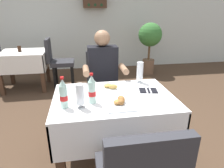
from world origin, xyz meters
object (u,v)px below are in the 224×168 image
object	(u,v)px
plate_near_camera	(120,103)
beer_glass_middle	(80,96)
cola_bottle_primary	(63,94)
background_chair_right	(58,60)
cola_bottle_secondary	(92,90)
potted_plant_corner	(150,40)
napkin_cutlery_set	(148,90)
plate_far_diner	(111,88)
background_table_tumbler	(19,49)
beer_glass_left	(140,72)
background_dining_table	(24,62)
main_dining_table	(114,113)
seated_diner_far	(103,76)
chair_far_diner_seat	(104,85)

from	to	relation	value
plate_near_camera	beer_glass_middle	bearing A→B (deg)	178.25
cola_bottle_primary	background_chair_right	bearing A→B (deg)	97.02
cola_bottle_secondary	potted_plant_corner	world-z (taller)	potted_plant_corner
napkin_cutlery_set	plate_far_diner	bearing A→B (deg)	163.75
plate_far_diner	background_table_tumbler	size ratio (longest dim) A/B	2.35
beer_glass_left	background_dining_table	distance (m)	2.63
beer_glass_middle	cola_bottle_primary	distance (m)	0.13
background_chair_right	beer_glass_middle	bearing A→B (deg)	-80.13
main_dining_table	background_table_tumbler	size ratio (longest dim) A/B	9.92
cola_bottle_secondary	potted_plant_corner	distance (m)	3.29
seated_diner_far	background_table_tumbler	world-z (taller)	seated_diner_far
seated_diner_far	background_dining_table	size ratio (longest dim) A/B	1.47
plate_near_camera	cola_bottle_secondary	bearing A→B (deg)	159.01
plate_near_camera	background_chair_right	bearing A→B (deg)	106.88
main_dining_table	cola_bottle_primary	distance (m)	0.54
beer_glass_left	background_dining_table	size ratio (longest dim) A/B	0.26
chair_far_diner_seat	background_table_tumbler	size ratio (longest dim) A/B	8.82
seated_diner_far	chair_far_diner_seat	bearing A→B (deg)	82.69
napkin_cutlery_set	cola_bottle_secondary	bearing A→B (deg)	-163.14
seated_diner_far	napkin_cutlery_set	world-z (taller)	seated_diner_far
main_dining_table	cola_bottle_secondary	distance (m)	0.37
main_dining_table	cola_bottle_secondary	world-z (taller)	cola_bottle_secondary
main_dining_table	potted_plant_corner	distance (m)	3.12
plate_far_diner	beer_glass_middle	size ratio (longest dim) A/B	1.27
chair_far_diner_seat	beer_glass_left	xyz separation A→B (m)	(0.34, -0.47, 0.30)
main_dining_table	seated_diner_far	xyz separation A→B (m)	(-0.01, 0.67, 0.15)
plate_far_diner	napkin_cutlery_set	size ratio (longest dim) A/B	1.32
cola_bottle_secondary	background_chair_right	size ratio (longest dim) A/B	0.27
plate_far_diner	beer_glass_middle	xyz separation A→B (m)	(-0.31, -0.34, 0.09)
main_dining_table	beer_glass_middle	world-z (taller)	beer_glass_middle
plate_near_camera	cola_bottle_secondary	distance (m)	0.26
seated_diner_far	background_chair_right	distance (m)	1.78
plate_near_camera	main_dining_table	bearing A→B (deg)	96.87
plate_near_camera	beer_glass_left	xyz separation A→B (m)	(0.31, 0.49, 0.09)
main_dining_table	cola_bottle_secondary	size ratio (longest dim) A/B	4.16
napkin_cutlery_set	background_dining_table	size ratio (longest dim) A/B	0.23
potted_plant_corner	seated_diner_far	bearing A→B (deg)	-122.61
plate_near_camera	plate_far_diner	distance (m)	0.36
background_table_tumbler	napkin_cutlery_set	bearing A→B (deg)	-51.48
cola_bottle_primary	background_dining_table	world-z (taller)	cola_bottle_primary
plate_far_diner	beer_glass_left	distance (m)	0.37
plate_near_camera	napkin_cutlery_set	world-z (taller)	plate_near_camera
plate_near_camera	background_dining_table	bearing A→B (deg)	119.26
background_dining_table	background_table_tumbler	distance (m)	0.25
seated_diner_far	plate_near_camera	bearing A→B (deg)	-87.55
beer_glass_left	background_chair_right	world-z (taller)	background_chair_right
background_dining_table	beer_glass_middle	bearing A→B (deg)	-66.65
beer_glass_left	napkin_cutlery_set	xyz separation A→B (m)	(0.02, -0.24, -0.11)
beer_glass_middle	background_table_tumbler	size ratio (longest dim) A/B	1.85
beer_glass_left	cola_bottle_secondary	xyz separation A→B (m)	(-0.54, -0.41, 0.00)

